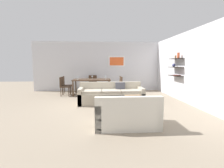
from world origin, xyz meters
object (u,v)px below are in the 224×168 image
at_px(decorative_bowl, 122,99).
at_px(wine_glass_head, 92,77).
at_px(coffee_table, 122,105).
at_px(dining_chair_left_far, 66,84).
at_px(loveseat_white, 127,114).
at_px(wine_glass_right_near, 106,77).
at_px(dining_chair_right_far, 118,84).
at_px(wine_glass_left_near, 77,77).
at_px(candle_jar, 130,99).
at_px(sofa_beige, 111,96).
at_px(apple_on_coffee_table, 114,99).
at_px(dining_chair_right_near, 119,85).
at_px(wine_glass_left_far, 78,77).
at_px(dining_table, 92,81).
at_px(wine_glass_right_far, 106,76).
at_px(dining_chair_left_near, 64,85).
at_px(dining_chair_head, 93,82).

height_order(decorative_bowl, wine_glass_head, wine_glass_head).
distance_m(coffee_table, dining_chair_left_far, 4.07).
height_order(loveseat_white, wine_glass_right_near, wine_glass_right_near).
bearing_deg(loveseat_white, dining_chair_right_far, 86.55).
bearing_deg(wine_glass_head, loveseat_white, -77.83).
xyz_separation_m(loveseat_white, wine_glass_left_near, (-1.70, 4.20, 0.56)).
height_order(candle_jar, dining_chair_left_far, dining_chair_left_far).
bearing_deg(wine_glass_right_near, sofa_beige, -85.23).
height_order(apple_on_coffee_table, dining_chair_right_far, dining_chair_right_far).
xyz_separation_m(loveseat_white, wine_glass_head, (-1.03, 4.77, 0.56)).
bearing_deg(dining_chair_right_near, wine_glass_left_far, 169.86).
relative_size(coffee_table, dining_chair_left_far, 1.26).
bearing_deg(wine_glass_right_near, apple_on_coffee_table, -87.33).
bearing_deg(coffee_table, loveseat_white, -92.39).
distance_m(apple_on_coffee_table, dining_chair_right_far, 3.42).
xyz_separation_m(coffee_table, dining_table, (-1.08, 3.05, 0.49)).
xyz_separation_m(decorative_bowl, wine_glass_right_far, (-0.41, 3.23, 0.46)).
height_order(loveseat_white, coffee_table, loveseat_white).
bearing_deg(dining_chair_right_near, wine_glass_right_far, 150.91).
bearing_deg(dining_chair_right_near, wine_glass_right_near, 170.82).
relative_size(decorative_bowl, dining_table, 0.16).
relative_size(candle_jar, dining_chair_right_far, 0.10).
bearing_deg(apple_on_coffee_table, wine_glass_right_near, 92.67).
xyz_separation_m(wine_glass_head, wine_glass_left_far, (-0.67, -0.32, 0.00)).
distance_m(wine_glass_left_far, wine_glass_right_near, 1.36).
relative_size(decorative_bowl, candle_jar, 3.32).
distance_m(dining_chair_left_near, dining_chair_right_near, 2.61).
xyz_separation_m(coffee_table, dining_chair_right_near, (0.22, 2.82, 0.31)).
bearing_deg(dining_chair_left_near, loveseat_white, -60.35).
bearing_deg(dining_chair_right_near, dining_chair_left_near, 180.00).
relative_size(sofa_beige, loveseat_white, 1.62).
xyz_separation_m(dining_chair_head, wine_glass_left_near, (-0.67, -1.04, 0.35)).
relative_size(candle_jar, dining_chair_head, 0.10).
height_order(dining_chair_right_far, wine_glass_head, wine_glass_head).
height_order(sofa_beige, dining_chair_left_near, dining_chair_left_near).
height_order(apple_on_coffee_table, wine_glass_right_near, wine_glass_right_near).
distance_m(dining_chair_right_far, wine_glass_head, 1.37).
relative_size(loveseat_white, wine_glass_right_far, 8.61).
bearing_deg(decorative_bowl, wine_glass_head, 106.84).
xyz_separation_m(candle_jar, dining_table, (-1.30, 3.16, 0.26)).
relative_size(wine_glass_right_far, wine_glass_left_far, 1.12).
bearing_deg(decorative_bowl, candle_jar, -13.11).
bearing_deg(dining_chair_head, loveseat_white, -78.88).
relative_size(sofa_beige, dining_chair_left_near, 2.72).
bearing_deg(dining_chair_left_near, decorative_bowl, -50.42).
xyz_separation_m(dining_chair_right_near, wine_glass_left_near, (-1.97, 0.10, 0.35)).
distance_m(decorative_bowl, wine_glass_right_near, 3.04).
bearing_deg(sofa_beige, wine_glass_left_far, 126.19).
relative_size(decorative_bowl, dining_chair_right_far, 0.33).
distance_m(apple_on_coffee_table, wine_glass_left_far, 3.62).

